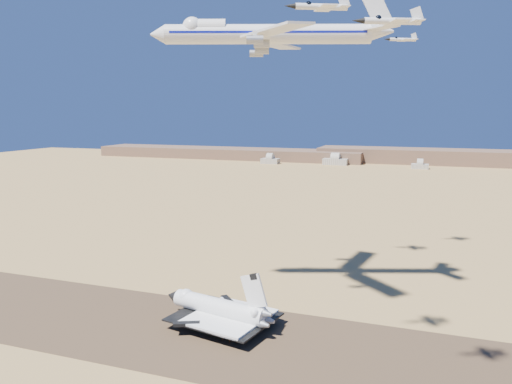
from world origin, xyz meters
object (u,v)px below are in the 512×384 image
(chase_jet_a, at_px, (320,7))
(chase_jet_e, at_px, (343,42))
(carrier_747, at_px, (261,34))
(crew_b, at_px, (230,339))
(chase_jet_f, at_px, (402,39))
(chase_jet_b, at_px, (391,21))
(shuttle, at_px, (218,309))
(crew_c, at_px, (223,337))
(crew_a, at_px, (239,338))

(chase_jet_a, height_order, chase_jet_e, chase_jet_e)
(carrier_747, bearing_deg, crew_b, -105.05)
(crew_b, relative_size, chase_jet_f, 0.12)
(chase_jet_a, bearing_deg, chase_jet_b, -67.64)
(shuttle, xyz_separation_m, chase_jet_e, (24.72, 68.00, 88.08))
(shuttle, distance_m, chase_jet_a, 93.35)
(carrier_747, relative_size, chase_jet_f, 5.60)
(crew_b, bearing_deg, carrier_747, -33.71)
(crew_c, relative_size, chase_jet_b, 0.12)
(crew_b, distance_m, chase_jet_f, 144.57)
(carrier_747, xyz_separation_m, crew_a, (4.42, -31.77, -90.12))
(chase_jet_b, height_order, chase_jet_e, chase_jet_e)
(chase_jet_b, bearing_deg, chase_jet_e, 80.67)
(crew_a, relative_size, crew_b, 1.05)
(carrier_747, height_order, crew_c, carrier_747)
(chase_jet_b, bearing_deg, crew_a, 124.25)
(crew_a, distance_m, chase_jet_e, 120.44)
(shuttle, height_order, crew_b, shuttle)
(carrier_747, xyz_separation_m, chase_jet_f, (39.78, 68.61, 5.27))
(carrier_747, height_order, chase_jet_b, carrier_747)
(crew_c, relative_size, chase_jet_a, 0.11)
(shuttle, relative_size, chase_jet_b, 2.96)
(crew_c, bearing_deg, chase_jet_f, -70.53)
(chase_jet_a, relative_size, chase_jet_b, 1.09)
(crew_b, bearing_deg, chase_jet_e, -49.89)
(carrier_747, relative_size, chase_jet_e, 5.05)
(crew_c, bearing_deg, chase_jet_e, -63.20)
(crew_c, height_order, chase_jet_e, chase_jet_e)
(crew_a, relative_size, chase_jet_e, 0.12)
(chase_jet_f, bearing_deg, chase_jet_e, -157.12)
(crew_b, relative_size, crew_c, 1.07)
(shuttle, xyz_separation_m, crew_a, (9.96, -7.90, -4.26))
(crew_b, xyz_separation_m, chase_jet_e, (16.96, 77.41, 92.39))
(chase_jet_b, relative_size, chase_jet_e, 0.86)
(carrier_747, distance_m, crew_a, 95.66)
(crew_b, distance_m, chase_jet_e, 121.72)
(chase_jet_b, relative_size, chase_jet_f, 0.95)
(chase_jet_b, xyz_separation_m, chase_jet_e, (-26.96, 101.51, 9.93))
(shuttle, distance_m, carrier_747, 89.29)
(shuttle, bearing_deg, chase_jet_a, -17.36)
(crew_a, distance_m, crew_c, 4.90)
(chase_jet_e, bearing_deg, carrier_747, -126.26)
(shuttle, distance_m, crew_a, 13.41)
(carrier_747, relative_size, crew_c, 48.79)
(chase_jet_f, bearing_deg, crew_b, -137.28)
(carrier_747, xyz_separation_m, crew_c, (-0.42, -32.51, -90.22))
(chase_jet_b, bearing_deg, chase_jet_a, 115.41)
(crew_c, distance_m, chase_jet_a, 94.28)
(shuttle, bearing_deg, chase_jet_e, 81.43)
(carrier_747, distance_m, chase_jet_f, 79.48)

